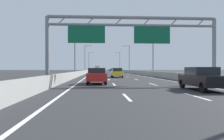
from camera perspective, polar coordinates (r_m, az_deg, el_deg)
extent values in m
plane|color=#2D2D30|center=(98.73, -1.75, -0.47)|extent=(260.00, 260.00, 0.00)
cube|color=white|center=(11.35, 3.76, -6.93)|extent=(0.16, 3.00, 0.01)
cube|color=white|center=(20.26, 0.48, -3.71)|extent=(0.16, 3.00, 0.01)
cube|color=white|center=(29.23, -0.79, -2.46)|extent=(0.16, 3.00, 0.01)
cube|color=white|center=(38.22, -1.46, -1.79)|extent=(0.16, 3.00, 0.01)
cube|color=white|center=(47.21, -1.87, -1.38)|extent=(0.16, 3.00, 0.01)
cube|color=white|center=(56.20, -2.15, -1.10)|extent=(0.16, 3.00, 0.01)
cube|color=white|center=(65.19, -2.36, -0.90)|extent=(0.16, 3.00, 0.01)
cube|color=white|center=(74.19, -2.51, -0.75)|extent=(0.16, 3.00, 0.01)
cube|color=white|center=(83.19, -2.63, -0.63)|extent=(0.16, 3.00, 0.01)
cube|color=white|center=(92.18, -2.73, -0.53)|extent=(0.16, 3.00, 0.01)
cube|color=white|center=(101.18, -2.81, -0.45)|extent=(0.16, 3.00, 0.01)
cube|color=white|center=(110.18, -2.88, -0.38)|extent=(0.16, 3.00, 0.01)
cube|color=white|center=(119.18, -2.94, -0.33)|extent=(0.16, 3.00, 0.01)
cube|color=white|center=(128.18, -2.98, -0.28)|extent=(0.16, 3.00, 0.01)
cube|color=white|center=(137.18, -3.03, -0.24)|extent=(0.16, 3.00, 0.01)
cube|color=white|center=(146.18, -3.06, -0.20)|extent=(0.16, 3.00, 0.01)
cube|color=white|center=(155.17, -3.10, -0.17)|extent=(0.16, 3.00, 0.01)
cube|color=white|center=(12.33, 20.69, -6.36)|extent=(0.16, 3.00, 0.01)
cube|color=white|center=(20.83, 10.42, -3.60)|extent=(0.16, 3.00, 0.01)
cube|color=white|center=(29.63, 6.19, -2.42)|extent=(0.16, 3.00, 0.01)
cube|color=white|center=(38.52, 3.90, -1.78)|extent=(0.16, 3.00, 0.01)
cube|color=white|center=(47.45, 2.48, -1.37)|extent=(0.16, 3.00, 0.01)
cube|color=white|center=(56.41, 1.50, -1.10)|extent=(0.16, 3.00, 0.01)
cube|color=white|center=(65.37, 0.80, -0.90)|extent=(0.16, 3.00, 0.01)
cube|color=white|center=(74.35, 0.26, -0.74)|extent=(0.16, 3.00, 0.01)
cube|color=white|center=(83.33, -0.16, -0.62)|extent=(0.16, 3.00, 0.01)
cube|color=white|center=(92.31, -0.50, -0.53)|extent=(0.16, 3.00, 0.01)
cube|color=white|center=(101.30, -0.78, -0.45)|extent=(0.16, 3.00, 0.01)
cube|color=white|center=(110.29, -1.01, -0.38)|extent=(0.16, 3.00, 0.01)
cube|color=white|center=(119.28, -1.21, -0.33)|extent=(0.16, 3.00, 0.01)
cube|color=white|center=(128.27, -1.38, -0.28)|extent=(0.16, 3.00, 0.01)
cube|color=white|center=(137.26, -1.52, -0.23)|extent=(0.16, 3.00, 0.01)
cube|color=white|center=(146.26, -1.65, -0.20)|extent=(0.16, 3.00, 0.01)
cube|color=white|center=(155.25, -1.77, -0.16)|extent=(0.16, 3.00, 0.01)
cube|color=white|center=(86.70, -4.96, -0.59)|extent=(0.16, 176.00, 0.01)
cube|color=white|center=(87.09, 1.97, -0.58)|extent=(0.16, 176.00, 0.01)
cube|color=#9E9E99|center=(108.73, -5.56, -0.15)|extent=(0.45, 220.00, 0.95)
cube|color=#9E9E99|center=(109.14, 1.70, -0.14)|extent=(0.45, 220.00, 0.95)
cylinder|color=gray|center=(21.24, -16.18, 4.82)|extent=(0.36, 0.36, 6.20)
cylinder|color=gray|center=(23.52, 24.60, 4.37)|extent=(0.36, 0.36, 6.20)
cylinder|color=gray|center=(21.46, 5.31, 13.16)|extent=(15.69, 0.32, 0.32)
cylinder|color=gray|center=(21.31, 5.30, 11.33)|extent=(15.69, 0.26, 0.26)
cylinder|color=gray|center=(21.39, -12.69, 12.24)|extent=(0.74, 0.10, 0.74)
cylinder|color=gray|center=(21.15, -5.51, 12.38)|extent=(0.74, 0.10, 0.74)
cylinder|color=gray|center=(21.22, 1.73, 12.34)|extent=(0.74, 0.10, 0.74)
cylinder|color=gray|center=(21.62, 8.81, 12.11)|extent=(0.74, 0.10, 0.74)
cylinder|color=gray|center=(22.32, 15.52, 11.73)|extent=(0.74, 0.10, 0.74)
cylinder|color=gray|center=(23.29, 21.73, 11.24)|extent=(0.74, 0.10, 0.74)
cube|color=#0F5B3D|center=(20.94, -6.51, 9.03)|extent=(3.40, 0.12, 1.60)
cube|color=#0F5B3D|center=(21.52, 10.17, 8.79)|extent=(3.40, 0.12, 1.60)
cylinder|color=slate|center=(44.11, -9.45, 4.66)|extent=(0.20, 0.20, 9.50)
cylinder|color=slate|center=(44.59, -8.02, 10.57)|extent=(2.20, 0.12, 0.12)
cube|color=#F2EAC6|center=(44.50, -6.59, 10.46)|extent=(0.56, 0.28, 0.20)
cylinder|color=slate|center=(45.23, 10.42, 4.55)|extent=(0.20, 0.20, 9.50)
cylinder|color=slate|center=(45.54, 9.06, 10.36)|extent=(2.20, 0.12, 0.12)
cube|color=#F2EAC6|center=(45.30, 7.68, 10.28)|extent=(0.56, 0.28, 0.20)
cylinder|color=slate|center=(77.57, -6.93, 2.80)|extent=(0.20, 0.20, 9.50)
cylinder|color=slate|center=(77.85, -6.12, 6.19)|extent=(2.20, 0.12, 0.12)
cube|color=#F2EAC6|center=(77.80, -5.30, 6.12)|extent=(0.56, 0.28, 0.20)
cylinder|color=slate|center=(78.21, 4.42, 2.79)|extent=(0.20, 0.20, 9.50)
cylinder|color=slate|center=(78.40, 3.62, 6.15)|extent=(2.20, 0.12, 0.12)
cube|color=#F2EAC6|center=(78.26, 2.82, 6.09)|extent=(0.56, 0.28, 0.20)
cylinder|color=slate|center=(111.13, -5.93, 2.07)|extent=(0.20, 0.20, 9.50)
cylinder|color=slate|center=(111.32, -5.36, 4.44)|extent=(2.20, 0.12, 0.12)
cube|color=#F2EAC6|center=(111.29, -4.80, 4.39)|extent=(0.56, 0.28, 0.20)
cylinder|color=slate|center=(111.58, 2.00, 2.06)|extent=(0.20, 0.20, 9.50)
cylinder|color=slate|center=(111.71, 1.44, 4.42)|extent=(2.20, 0.12, 0.12)
cube|color=#F2EAC6|center=(111.61, 0.87, 4.38)|extent=(0.56, 0.28, 0.20)
cube|color=black|center=(16.11, 22.25, -2.44)|extent=(1.82, 4.37, 0.69)
cube|color=black|center=(16.34, 21.85, -0.24)|extent=(1.60, 1.96, 0.54)
cylinder|color=black|center=(17.31, 17.49, -3.38)|extent=(0.22, 0.64, 0.64)
cylinder|color=black|center=(17.95, 22.27, -3.26)|extent=(0.22, 0.64, 0.64)
cylinder|color=black|center=(14.32, 22.23, -4.17)|extent=(0.22, 0.64, 0.64)
cube|color=#2347AD|center=(107.84, -0.05, -0.06)|extent=(1.82, 4.35, 0.64)
cube|color=black|center=(107.25, -0.03, 0.24)|extent=(1.60, 1.92, 0.48)
cylinder|color=black|center=(109.42, -0.52, -0.22)|extent=(0.22, 0.64, 0.64)
cylinder|color=black|center=(109.52, 0.32, -0.22)|extent=(0.22, 0.64, 0.64)
cylinder|color=black|center=(106.17, -0.42, -0.24)|extent=(0.22, 0.64, 0.64)
cylinder|color=black|center=(106.27, 0.44, -0.24)|extent=(0.22, 0.64, 0.64)
cube|color=silver|center=(102.56, -3.83, -0.08)|extent=(1.70, 4.21, 0.66)
cube|color=black|center=(102.89, -3.83, 0.26)|extent=(1.50, 1.86, 0.54)
cylinder|color=black|center=(104.13, -4.24, -0.25)|extent=(0.22, 0.64, 0.64)
cylinder|color=black|center=(104.12, -3.42, -0.25)|extent=(0.22, 0.64, 0.64)
cylinder|color=black|center=(101.01, -4.26, -0.27)|extent=(0.22, 0.64, 0.64)
cylinder|color=black|center=(101.01, -3.41, -0.27)|extent=(0.22, 0.64, 0.64)
cube|color=yellow|center=(36.48, 1.22, -0.85)|extent=(1.71, 4.47, 0.71)
cube|color=black|center=(36.04, 1.27, 0.11)|extent=(1.51, 1.85, 0.52)
cylinder|color=black|center=(38.12, -0.12, -1.33)|extent=(0.22, 0.64, 0.64)
cylinder|color=black|center=(38.24, 2.12, -1.32)|extent=(0.22, 0.64, 0.64)
cylinder|color=black|center=(34.75, 0.22, -1.49)|extent=(0.22, 0.64, 0.64)
cylinder|color=black|center=(34.89, 2.67, -1.48)|extent=(0.22, 0.64, 0.64)
cube|color=red|center=(21.20, -3.92, -1.71)|extent=(1.78, 4.18, 0.72)
cube|color=black|center=(20.96, -3.92, -0.11)|extent=(1.57, 1.68, 0.47)
cylinder|color=black|center=(22.77, -5.87, -2.47)|extent=(0.22, 0.64, 0.64)
cylinder|color=black|center=(22.77, -1.93, -2.47)|extent=(0.22, 0.64, 0.64)
cylinder|color=black|center=(19.70, -6.22, -2.91)|extent=(0.22, 0.64, 0.64)
cylinder|color=black|center=(19.69, -1.66, -2.91)|extent=(0.22, 0.64, 0.64)
cube|color=orange|center=(121.68, -2.21, 0.00)|extent=(1.83, 4.36, 0.69)
cube|color=black|center=(121.89, -2.21, 0.27)|extent=(1.61, 2.09, 0.47)
cylinder|color=black|center=(123.30, -2.60, -0.16)|extent=(0.22, 0.64, 0.64)
cylinder|color=black|center=(123.33, -1.86, -0.16)|extent=(0.22, 0.64, 0.64)
cylinder|color=black|center=(120.03, -2.58, -0.17)|extent=(0.22, 0.64, 0.64)
cylinder|color=black|center=(120.07, -1.81, -0.17)|extent=(0.22, 0.64, 0.64)
cube|color=#194799|center=(124.53, -3.78, 0.35)|extent=(2.30, 2.15, 1.87)
cube|color=beige|center=(120.59, -3.79, 0.50)|extent=(2.30, 5.33, 2.49)
cylinder|color=black|center=(124.71, -4.24, -0.08)|extent=(0.28, 0.96, 0.96)
cylinder|color=black|center=(124.71, -3.32, -0.08)|extent=(0.28, 0.96, 0.96)
cylinder|color=black|center=(119.34, -4.27, -0.10)|extent=(0.28, 0.96, 0.96)
cylinder|color=black|center=(119.33, -3.30, -0.10)|extent=(0.28, 0.96, 0.96)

